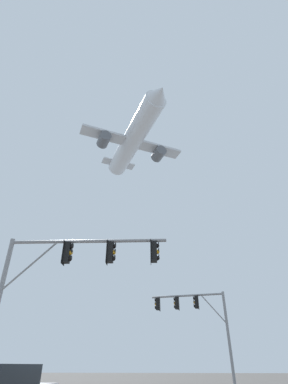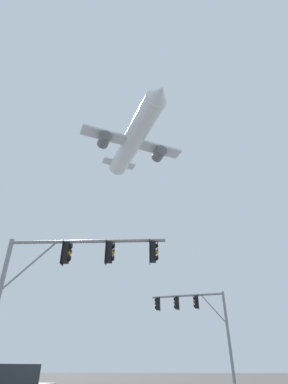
% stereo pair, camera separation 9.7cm
% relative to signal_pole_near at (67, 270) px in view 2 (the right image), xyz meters
% --- Properties ---
extents(signal_pole_near, '(7.08, 0.67, 6.52)m').
position_rel_signal_pole_near_xyz_m(signal_pole_near, '(0.00, 0.00, 0.00)').
color(signal_pole_near, gray).
rests_on(signal_pole_near, ground).
extents(signal_pole_far, '(5.59, 1.16, 6.44)m').
position_rel_signal_pole_near_xyz_m(signal_pole_far, '(6.14, 11.94, -0.12)').
color(signal_pole_far, gray).
rests_on(signal_pole_far, ground).
extents(airplane, '(18.59, 24.07, 6.98)m').
position_rel_signal_pole_near_xyz_m(airplane, '(-1.48, 30.22, 33.44)').
color(airplane, white).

